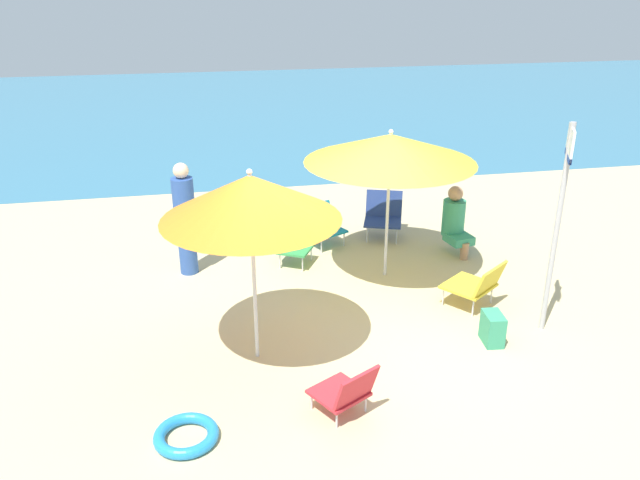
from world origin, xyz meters
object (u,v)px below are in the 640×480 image
(beach_chair_a, at_px, (383,214))
(beach_chair_c, at_px, (322,224))
(umbrella_yellow, at_px, (390,148))
(person_b, at_px, (455,220))
(umbrella_orange, at_px, (250,197))
(beach_chair_d, at_px, (477,284))
(warning_sign, at_px, (561,202))
(beach_chair_b, at_px, (346,391))
(beach_bag, at_px, (493,328))
(beach_chair_e, at_px, (289,242))
(person_a, at_px, (185,219))
(swim_ring, at_px, (186,435))

(beach_chair_a, height_order, beach_chair_c, beach_chair_a)
(umbrella_yellow, bearing_deg, person_b, 25.23)
(umbrella_orange, bearing_deg, beach_chair_d, 11.37)
(person_b, bearing_deg, warning_sign, -6.17)
(beach_chair_b, distance_m, beach_chair_c, 4.03)
(umbrella_orange, bearing_deg, beach_bag, -5.26)
(beach_chair_c, distance_m, warning_sign, 3.73)
(beach_chair_c, xyz_separation_m, beach_bag, (1.29, -3.08, -0.14))
(beach_bag, bearing_deg, beach_chair_e, 127.17)
(person_a, distance_m, warning_sign, 4.63)
(umbrella_yellow, height_order, beach_chair_b, umbrella_yellow)
(person_b, bearing_deg, beach_chair_c, -119.74)
(person_a, bearing_deg, swim_ring, 10.93)
(umbrella_orange, height_order, warning_sign, warning_sign)
(person_b, bearing_deg, swim_ring, -58.78)
(person_a, distance_m, swim_ring, 3.51)
(beach_chair_a, relative_size, swim_ring, 1.32)
(swim_ring, bearing_deg, beach_chair_b, 2.13)
(beach_chair_c, relative_size, person_b, 0.70)
(beach_chair_b, xyz_separation_m, swim_ring, (-1.44, -0.05, -0.22))
(beach_chair_b, relative_size, beach_chair_e, 1.01)
(umbrella_orange, xyz_separation_m, beach_chair_c, (1.27, 2.85, -1.47))
(umbrella_yellow, xyz_separation_m, umbrella_orange, (-1.90, -1.63, 0.03))
(umbrella_yellow, xyz_separation_m, beach_chair_e, (-1.22, 0.61, -1.43))
(swim_ring, bearing_deg, person_a, 89.12)
(umbrella_yellow, bearing_deg, beach_chair_b, -113.43)
(beach_bag, bearing_deg, person_b, 77.44)
(umbrella_orange, relative_size, swim_ring, 3.64)
(umbrella_yellow, bearing_deg, warning_sign, -51.20)
(swim_ring, distance_m, beach_bag, 3.44)
(person_a, bearing_deg, umbrella_orange, 29.08)
(person_b, bearing_deg, umbrella_yellow, -74.99)
(umbrella_yellow, distance_m, beach_chair_b, 3.37)
(umbrella_orange, xyz_separation_m, beach_bag, (2.56, -0.24, -1.61))
(beach_chair_a, xyz_separation_m, beach_chair_c, (-0.99, -0.14, -0.04))
(umbrella_orange, xyz_separation_m, beach_chair_e, (0.68, 2.24, -1.46))
(beach_chair_c, height_order, person_b, person_b)
(beach_chair_c, xyz_separation_m, beach_chair_e, (-0.59, -0.61, 0.01))
(beach_chair_d, bearing_deg, warning_sign, -174.16)
(beach_chair_c, bearing_deg, beach_bag, -3.03)
(beach_bag, bearing_deg, swim_ring, -163.80)
(beach_chair_d, bearing_deg, beach_chair_b, 93.56)
(beach_chair_b, relative_size, person_b, 0.68)
(beach_chair_e, bearing_deg, umbrella_orange, -78.04)
(person_a, bearing_deg, beach_chair_e, 102.26)
(person_a, height_order, person_b, person_a)
(umbrella_orange, distance_m, beach_chair_b, 2.02)
(umbrella_yellow, bearing_deg, beach_chair_e, 153.44)
(umbrella_yellow, height_order, warning_sign, warning_sign)
(umbrella_yellow, xyz_separation_m, beach_chair_b, (-1.20, -2.78, -1.48))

